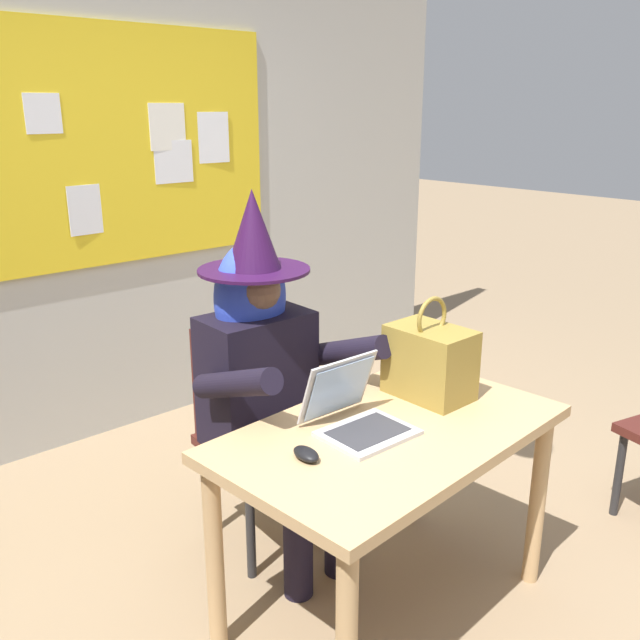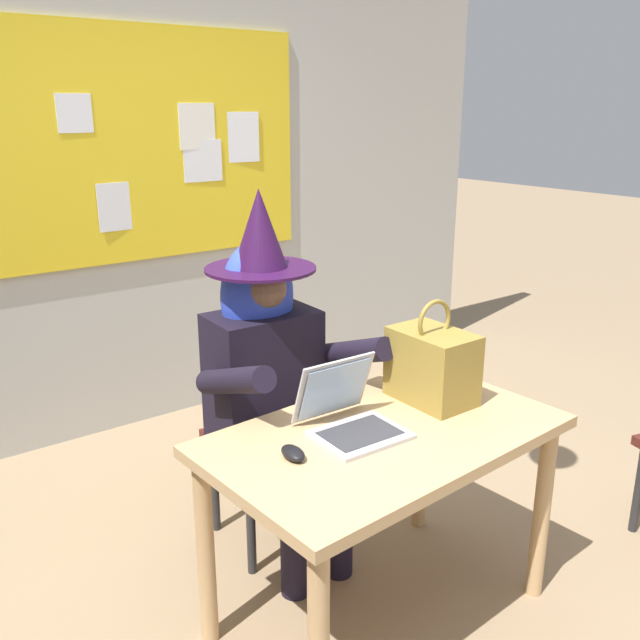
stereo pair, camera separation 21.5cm
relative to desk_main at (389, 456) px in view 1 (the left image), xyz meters
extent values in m
plane|color=#937A5B|center=(-0.20, 0.01, -0.63)|extent=(24.00, 24.00, 0.00)
cube|color=#B2B2AD|center=(-0.20, 2.07, 0.81)|extent=(5.43, 0.10, 2.86)
cube|color=yellow|center=(-0.20, 2.01, 0.92)|extent=(2.40, 0.02, 1.20)
cube|color=white|center=(0.66, 2.00, 0.95)|extent=(0.22, 0.01, 0.28)
cube|color=white|center=(0.41, 2.00, 0.83)|extent=(0.23, 0.01, 0.23)
cube|color=white|center=(-0.27, 2.00, 1.09)|extent=(0.17, 0.01, 0.19)
cube|color=white|center=(0.38, 2.00, 1.02)|extent=(0.21, 0.01, 0.24)
cube|color=white|center=(-0.09, 2.00, 0.62)|extent=(0.22, 0.02, 0.25)
cube|color=tan|center=(0.00, 0.00, 0.08)|extent=(1.22, 0.77, 0.04)
cylinder|color=tan|center=(0.54, -0.26, -0.28)|extent=(0.06, 0.06, 0.69)
cylinder|color=tan|center=(-0.54, 0.26, -0.28)|extent=(0.06, 0.06, 0.69)
cylinder|color=tan|center=(0.51, 0.32, -0.28)|extent=(0.06, 0.06, 0.69)
cube|color=#4C1E19|center=(-0.06, 0.63, -0.18)|extent=(0.45, 0.45, 0.04)
cube|color=#4C1E19|center=(-0.05, 0.82, 0.07)|extent=(0.38, 0.07, 0.45)
cylinder|color=#262628|center=(0.09, 0.45, -0.41)|extent=(0.04, 0.04, 0.43)
cylinder|color=#262628|center=(-0.25, 0.47, -0.41)|extent=(0.04, 0.04, 0.43)
cylinder|color=#262628|center=(0.12, 0.79, -0.41)|extent=(0.04, 0.04, 0.43)
cylinder|color=#262628|center=(-0.22, 0.81, -0.41)|extent=(0.04, 0.04, 0.43)
cylinder|color=black|center=(0.02, 0.27, -0.39)|extent=(0.11, 0.11, 0.47)
cylinder|color=black|center=(-0.18, 0.28, -0.39)|extent=(0.11, 0.11, 0.47)
cylinder|color=black|center=(0.03, 0.44, -0.13)|extent=(0.16, 0.42, 0.15)
cylinder|color=black|center=(-0.17, 0.44, -0.13)|extent=(0.16, 0.42, 0.15)
cube|color=black|center=(-0.06, 0.65, 0.10)|extent=(0.43, 0.27, 0.52)
cylinder|color=black|center=(0.18, 0.41, 0.22)|extent=(0.10, 0.47, 0.24)
cylinder|color=black|center=(-0.32, 0.43, 0.22)|extent=(0.10, 0.47, 0.24)
sphere|color=brown|center=(-0.06, 0.65, 0.46)|extent=(0.20, 0.20, 0.20)
ellipsoid|color=blue|center=(-0.06, 0.68, 0.42)|extent=(0.31, 0.23, 0.44)
cylinder|color=#2D0F38|center=(-0.06, 0.65, 0.54)|extent=(0.42, 0.42, 0.01)
cone|color=#2D0F38|center=(-0.06, 0.65, 0.69)|extent=(0.21, 0.21, 0.30)
cube|color=#B7B7BC|center=(-0.10, 0.01, 0.11)|extent=(0.29, 0.24, 0.01)
cube|color=#333338|center=(-0.10, 0.01, 0.12)|extent=(0.25, 0.17, 0.00)
cube|color=#B7B7BC|center=(-0.09, 0.16, 0.23)|extent=(0.29, 0.09, 0.22)
cube|color=#99B7E0|center=(-0.09, 0.15, 0.22)|extent=(0.25, 0.08, 0.19)
ellipsoid|color=black|center=(-0.35, 0.03, 0.12)|extent=(0.07, 0.11, 0.03)
cube|color=olive|center=(0.30, 0.09, 0.23)|extent=(0.20, 0.30, 0.26)
torus|color=olive|center=(0.30, 0.09, 0.40)|extent=(0.16, 0.02, 0.16)
cylinder|color=#262628|center=(1.22, -0.27, -0.43)|extent=(0.04, 0.04, 0.40)
camera|label=1|loc=(-1.56, -1.39, 1.13)|focal=38.64mm
camera|label=2|loc=(-1.39, -1.52, 1.13)|focal=38.64mm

